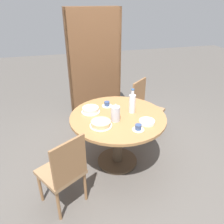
{
  "coord_description": "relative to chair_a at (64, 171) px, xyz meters",
  "views": [
    {
      "loc": [
        -0.71,
        -2.36,
        2.12
      ],
      "look_at": [
        0.0,
        0.3,
        0.66
      ],
      "focal_mm": 35.0,
      "sensor_mm": 36.0,
      "label": 1
    }
  ],
  "objects": [
    {
      "name": "bookshelf",
      "position": [
        0.73,
        2.0,
        0.48
      ],
      "size": [
        0.93,
        0.28,
        1.98
      ],
      "rotation": [
        0.0,
        0.0,
        3.14
      ],
      "color": "brown",
      "rests_on": "ground_plane"
    },
    {
      "name": "cake_main",
      "position": [
        0.49,
        0.35,
        0.3
      ],
      "size": [
        0.27,
        0.27,
        0.07
      ],
      "color": "white",
      "rests_on": "dining_table"
    },
    {
      "name": "dining_table",
      "position": [
        0.75,
        0.54,
        0.1
      ],
      "size": [
        1.24,
        1.24,
        0.76
      ],
      "color": "#473828",
      "rests_on": "ground_plane"
    },
    {
      "name": "cake_second",
      "position": [
        0.43,
        0.73,
        0.3
      ],
      "size": [
        0.24,
        0.24,
        0.07
      ],
      "color": "white",
      "rests_on": "dining_table"
    },
    {
      "name": "plate_stack",
      "position": [
        1.04,
        0.27,
        0.29
      ],
      "size": [
        0.19,
        0.19,
        0.04
      ],
      "color": "white",
      "rests_on": "dining_table"
    },
    {
      "name": "coffee_pot",
      "position": [
        0.69,
        0.43,
        0.37
      ],
      "size": [
        0.11,
        0.11,
        0.23
      ],
      "color": "silver",
      "rests_on": "dining_table"
    },
    {
      "name": "water_bottle",
      "position": [
        0.96,
        0.59,
        0.4
      ],
      "size": [
        0.08,
        0.08,
        0.33
      ],
      "color": "silver",
      "rests_on": "dining_table"
    },
    {
      "name": "cup_b",
      "position": [
        0.68,
        0.85,
        0.3
      ],
      "size": [
        0.14,
        0.14,
        0.07
      ],
      "color": "white",
      "rests_on": "dining_table"
    },
    {
      "name": "chair_a",
      "position": [
        0.0,
        0.0,
        0.0
      ],
      "size": [
        0.58,
        0.58,
        0.93
      ],
      "rotation": [
        0.0,
        0.0,
        3.7
      ],
      "color": "olive",
      "rests_on": "ground_plane"
    },
    {
      "name": "cup_a",
      "position": [
        0.89,
        0.16,
        0.3
      ],
      "size": [
        0.14,
        0.14,
        0.07
      ],
      "color": "white",
      "rests_on": "dining_table"
    },
    {
      "name": "ground_plane",
      "position": [
        0.75,
        0.54,
        -0.49
      ],
      "size": [
        14.0,
        14.0,
        0.0
      ],
      "primitive_type": "plane",
      "color": "#56514C"
    },
    {
      "name": "chair_b",
      "position": [
        1.42,
        1.19,
        0.0
      ],
      "size": [
        0.59,
        0.59,
        0.93
      ],
      "rotation": [
        0.0,
        0.0,
        6.98
      ],
      "color": "olive",
      "rests_on": "ground_plane"
    }
  ]
}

